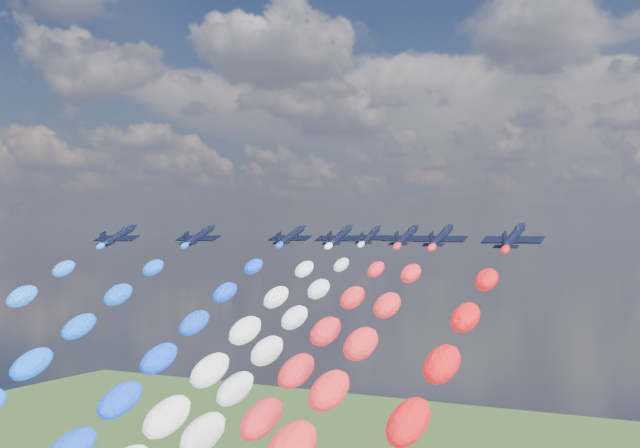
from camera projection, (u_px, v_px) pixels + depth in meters
The scene contains 8 objects.
jet_0 at pixel (118, 236), 144.87m from camera, with size 8.14×10.92×2.41m, color black, non-canonical shape.
jet_1 at pixel (200, 236), 148.28m from camera, with size 8.14×10.92×2.41m, color black, non-canonical shape.
jet_2 at pixel (291, 236), 153.00m from camera, with size 8.14×10.92×2.41m, color black, non-canonical shape.
jet_3 at pixel (340, 236), 143.24m from camera, with size 8.14×10.92×2.41m, color black, non-canonical shape.
jet_4 at pixel (370, 236), 161.13m from camera, with size 8.14×10.92×2.41m, color black, non-canonical shape.
jet_5 at pixel (407, 236), 142.19m from camera, with size 8.14×10.92×2.41m, color black, non-canonical shape.
jet_6 at pixel (441, 236), 129.06m from camera, with size 8.14×10.92×2.41m, color black, non-canonical shape.
jet_7 at pixel (514, 237), 113.17m from camera, with size 8.14×10.92×2.41m, color black, non-canonical shape.
Camera 1 is at (63.63, -119.09, 109.46)m, focal length 47.15 mm.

